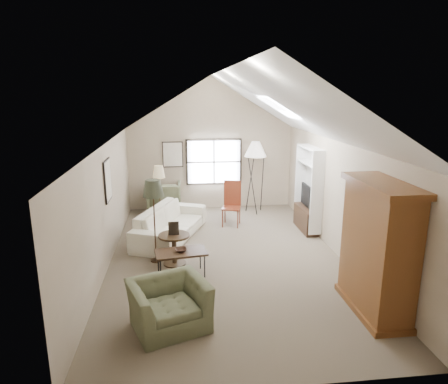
{
  "coord_description": "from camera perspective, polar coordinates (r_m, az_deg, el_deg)",
  "views": [
    {
      "loc": [
        -0.98,
        -8.09,
        3.58
      ],
      "look_at": [
        0.0,
        0.4,
        1.4
      ],
      "focal_mm": 32.0,
      "sensor_mm": 36.0,
      "label": 1
    }
  ],
  "objects": [
    {
      "name": "dark_lamp",
      "position": [
        8.56,
        -9.91,
        -4.05
      ],
      "size": [
        0.57,
        0.57,
        1.83
      ],
      "primitive_type": null,
      "rotation": [
        0.0,
        0.0,
        -0.38
      ],
      "color": "#262A1D",
      "rests_on": "ground"
    },
    {
      "name": "coffee_table",
      "position": [
        8.07,
        -6.14,
        -10.11
      ],
      "size": [
        1.07,
        0.7,
        0.51
      ],
      "primitive_type": "cube",
      "rotation": [
        0.0,
        0.0,
        0.15
      ],
      "color": "#342515",
      "rests_on": "ground"
    },
    {
      "name": "armchair_near",
      "position": [
        6.46,
        -7.87,
        -15.67
      ],
      "size": [
        1.41,
        1.32,
        0.74
      ],
      "primitive_type": "imported",
      "rotation": [
        0.0,
        0.0,
        0.36
      ],
      "color": "#555D41",
      "rests_on": "ground"
    },
    {
      "name": "bowl",
      "position": [
        7.96,
        -6.19,
        -8.24
      ],
      "size": [
        0.27,
        0.27,
        0.06
      ],
      "primitive_type": "imported",
      "rotation": [
        0.0,
        0.0,
        0.15
      ],
      "color": "#351E15",
      "rests_on": "coffee_table"
    },
    {
      "name": "window",
      "position": [
        12.28,
        -1.45,
        4.32
      ],
      "size": [
        1.72,
        0.08,
        1.42
      ],
      "primitive_type": "cube",
      "color": "black",
      "rests_on": "room_shell"
    },
    {
      "name": "armchair_far",
      "position": [
        12.2,
        -8.51,
        -0.66
      ],
      "size": [
        0.99,
        1.02,
        0.92
      ],
      "primitive_type": "imported",
      "rotation": [
        0.0,
        0.0,
        3.13
      ],
      "color": "#5E6446",
      "rests_on": "ground"
    },
    {
      "name": "room_shell",
      "position": [
        8.16,
        0.33,
        11.69
      ],
      "size": [
        5.01,
        8.01,
        4.0
      ],
      "color": "brown",
      "rests_on": "ground"
    },
    {
      "name": "skylight",
      "position": [
        9.28,
        7.81,
        11.96
      ],
      "size": [
        0.8,
        1.2,
        0.52
      ],
      "primitive_type": null,
      "color": "white",
      "rests_on": "room_shell"
    },
    {
      "name": "tv_panel",
      "position": [
        10.58,
        11.82,
        -0.57
      ],
      "size": [
        0.05,
        0.9,
        0.55
      ],
      "primitive_type": "cube",
      "color": "black",
      "rests_on": "media_console"
    },
    {
      "name": "wall_art",
      "position": [
        10.24,
        -11.54,
        3.6
      ],
      "size": [
        1.97,
        3.71,
        0.88
      ],
      "color": "black",
      "rests_on": "room_shell"
    },
    {
      "name": "side_chair",
      "position": [
        10.77,
        1.05,
        -1.73
      ],
      "size": [
        0.58,
        0.58,
        1.21
      ],
      "primitive_type": "cube",
      "rotation": [
        0.0,
        0.0,
        -0.28
      ],
      "color": "maroon",
      "rests_on": "ground"
    },
    {
      "name": "side_table",
      "position": [
        8.56,
        -7.11,
        -8.14
      ],
      "size": [
        0.85,
        0.85,
        0.66
      ],
      "primitive_type": "cylinder",
      "rotation": [
        0.0,
        0.0,
        -0.38
      ],
      "color": "#3C2A18",
      "rests_on": "ground"
    },
    {
      "name": "tripod_lamp",
      "position": [
        11.85,
        4.46,
        2.14
      ],
      "size": [
        0.81,
        0.81,
        2.18
      ],
      "primitive_type": null,
      "rotation": [
        0.0,
        0.0,
        0.34
      ],
      "color": "white",
      "rests_on": "ground"
    },
    {
      "name": "sofa",
      "position": [
        10.04,
        -7.64,
        -4.39
      ],
      "size": [
        1.92,
        2.82,
        0.77
      ],
      "primitive_type": "imported",
      "rotation": [
        0.0,
        0.0,
        1.19
      ],
      "color": "white",
      "rests_on": "ground"
    },
    {
      "name": "tan_lamp",
      "position": [
        11.07,
        -9.18,
        -0.29
      ],
      "size": [
        0.43,
        0.43,
        1.65
      ],
      "primitive_type": null,
      "rotation": [
        0.0,
        0.0,
        -0.38
      ],
      "color": "tan",
      "rests_on": "ground"
    },
    {
      "name": "media_console",
      "position": [
        10.75,
        11.66,
        -3.76
      ],
      "size": [
        0.34,
        1.18,
        0.6
      ],
      "primitive_type": "cube",
      "color": "#382316",
      "rests_on": "ground"
    },
    {
      "name": "armoire",
      "position": [
        6.96,
        21.12,
        -7.56
      ],
      "size": [
        0.6,
        1.5,
        2.2
      ],
      "primitive_type": "cube",
      "color": "brown",
      "rests_on": "ground"
    },
    {
      "name": "tv_alcove",
      "position": [
        10.53,
        11.99,
        0.65
      ],
      "size": [
        0.32,
        1.3,
        2.1
      ],
      "primitive_type": "cube",
      "color": "white",
      "rests_on": "ground"
    }
  ]
}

